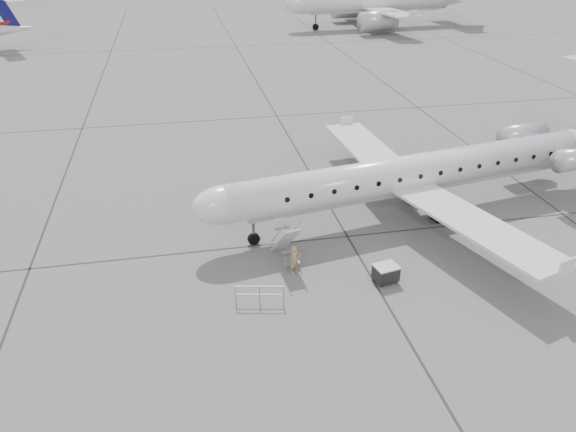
{
  "coord_description": "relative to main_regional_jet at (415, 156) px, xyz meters",
  "views": [
    {
      "loc": [
        -12.94,
        -20.07,
        15.8
      ],
      "look_at": [
        -7.95,
        4.84,
        2.3
      ],
      "focal_mm": 35.0,
      "sensor_mm": 36.0,
      "label": 1
    }
  ],
  "objects": [
    {
      "name": "ground",
      "position": [
        -0.1,
        -7.95,
        -3.74
      ],
      "size": [
        320.0,
        320.0,
        0.0
      ],
      "primitive_type": "plane",
      "color": "slate",
      "rests_on": "ground"
    },
    {
      "name": "safety_railing",
      "position": [
        -10.19,
        -7.17,
        -3.24
      ],
      "size": [
        2.17,
        0.53,
        1.0
      ],
      "primitive_type": null,
      "rotation": [
        0.0,
        0.0,
        -0.21
      ],
      "color": "#96989E",
      "rests_on": "ground"
    },
    {
      "name": "passenger",
      "position": [
        -8.05,
        -4.91,
        -2.99
      ],
      "size": [
        0.66,
        0.58,
        1.51
      ],
      "primitive_type": "imported",
      "rotation": [
        0.0,
        0.0,
        0.48
      ],
      "color": "#997853",
      "rests_on": "ground"
    },
    {
      "name": "baggage_cart",
      "position": [
        -3.85,
        -6.53,
        -3.27
      ],
      "size": [
        1.25,
        1.09,
        0.95
      ],
      "primitive_type": null,
      "rotation": [
        0.0,
        0.0,
        0.2
      ],
      "color": "black",
      "rests_on": "ground"
    },
    {
      "name": "main_regional_jet",
      "position": [
        0.0,
        0.0,
        0.0
      ],
      "size": [
        32.45,
        25.84,
        7.49
      ],
      "primitive_type": null,
      "rotation": [
        0.0,
        0.0,
        0.18
      ],
      "color": "silver",
      "rests_on": "ground"
    },
    {
      "name": "airstair",
      "position": [
        -8.27,
        -3.69,
        -2.57
      ],
      "size": [
        1.22,
        2.29,
        2.35
      ],
      "primitive_type": null,
      "rotation": [
        0.0,
        0.0,
        0.18
      ],
      "color": "silver",
      "rests_on": "ground"
    }
  ]
}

